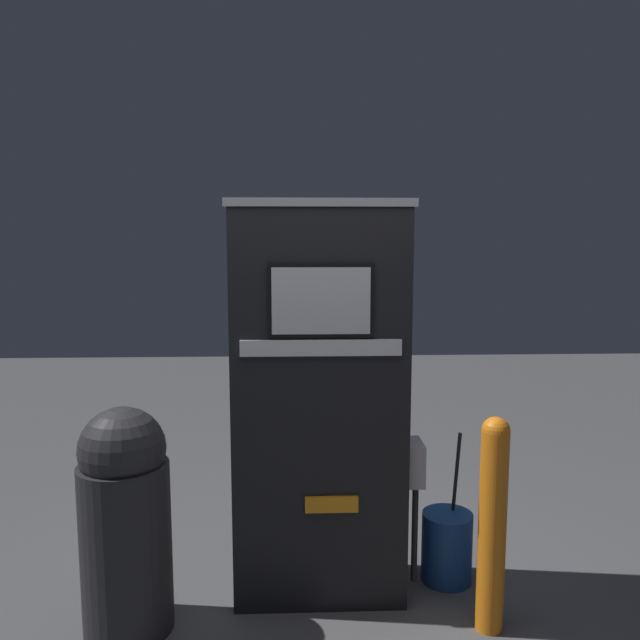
# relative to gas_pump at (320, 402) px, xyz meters

# --- Properties ---
(ground_plane) EXTENTS (14.00, 14.00, 0.00)m
(ground_plane) POSITION_rel_gas_pump_xyz_m (-0.00, -0.23, -1.04)
(ground_plane) COLOR #4C4C4F
(gas_pump) EXTENTS (0.99, 0.49, 2.08)m
(gas_pump) POSITION_rel_gas_pump_xyz_m (0.00, 0.00, 0.00)
(gas_pump) COLOR black
(gas_pump) RESTS_ON ground_plane
(safety_bollard) EXTENTS (0.13, 0.13, 1.06)m
(safety_bollard) POSITION_rel_gas_pump_xyz_m (0.81, -0.39, -0.48)
(safety_bollard) COLOR orange
(safety_bollard) RESTS_ON ground_plane
(trash_bin) EXTENTS (0.43, 0.43, 1.11)m
(trash_bin) POSITION_rel_gas_pump_xyz_m (-0.94, -0.32, -0.48)
(trash_bin) COLOR #232326
(trash_bin) RESTS_ON ground_plane
(squeegee_bucket) EXTENTS (0.28, 0.28, 0.86)m
(squeegee_bucket) POSITION_rel_gas_pump_xyz_m (0.71, 0.05, -0.84)
(squeegee_bucket) COLOR #1E478C
(squeegee_bucket) RESTS_ON ground_plane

